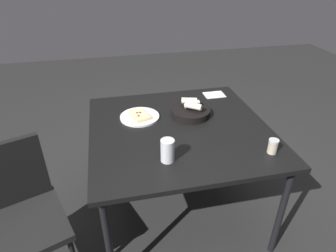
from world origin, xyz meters
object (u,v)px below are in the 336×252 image
(beer_glass, at_px, (167,151))
(pepper_shaker, at_px, (273,147))
(dining_table, at_px, (179,134))
(pizza_plate, at_px, (140,116))
(bread_basket, at_px, (191,111))
(chair_near, at_px, (17,209))

(beer_glass, height_order, pepper_shaker, beer_glass)
(dining_table, relative_size, pizza_plate, 4.27)
(pizza_plate, height_order, bread_basket, bread_basket)
(dining_table, distance_m, beer_glass, 0.38)
(bread_basket, relative_size, pepper_shaker, 3.16)
(dining_table, distance_m, pizza_plate, 0.30)
(bread_basket, distance_m, beer_glass, 0.54)
(dining_table, height_order, bread_basket, bread_basket)
(dining_table, xyz_separation_m, beer_glass, (-0.15, -0.33, 0.11))
(bread_basket, bearing_deg, pizza_plate, 173.44)
(dining_table, xyz_separation_m, pizza_plate, (-0.23, 0.18, 0.06))
(dining_table, relative_size, chair_near, 1.35)
(chair_near, bearing_deg, dining_table, 16.08)
(dining_table, xyz_separation_m, bread_basket, (0.12, 0.14, 0.08))
(dining_table, height_order, pizza_plate, pizza_plate)
(pizza_plate, relative_size, chair_near, 0.32)
(beer_glass, relative_size, pepper_shaker, 1.53)
(bread_basket, relative_size, chair_near, 0.32)
(pizza_plate, height_order, chair_near, chair_near)
(bread_basket, bearing_deg, chair_near, -158.88)
(dining_table, relative_size, bread_basket, 4.25)
(beer_glass, height_order, chair_near, beer_glass)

